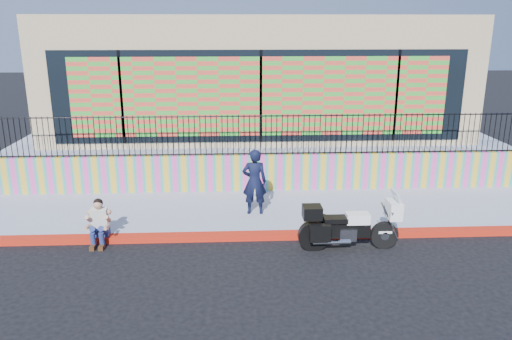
{
  "coord_description": "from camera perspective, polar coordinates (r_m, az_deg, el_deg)",
  "views": [
    {
      "loc": [
        -0.89,
        -11.06,
        4.96
      ],
      "look_at": [
        -0.29,
        1.2,
        1.38
      ],
      "focal_mm": 35.0,
      "sensor_mm": 36.0,
      "label": 1
    }
  ],
  "objects": [
    {
      "name": "red_curb",
      "position": [
        12.12,
        1.66,
        -7.49
      ],
      "size": [
        16.0,
        0.3,
        0.15
      ],
      "primitive_type": "cube",
      "color": "#B3100C",
      "rests_on": "ground"
    },
    {
      "name": "ground",
      "position": [
        12.15,
        1.66,
        -7.82
      ],
      "size": [
        90.0,
        90.0,
        0.0
      ],
      "primitive_type": "plane",
      "color": "black",
      "rests_on": "ground"
    },
    {
      "name": "police_motorcycle",
      "position": [
        11.58,
        10.43,
        -6.18
      ],
      "size": [
        2.27,
        0.75,
        1.41
      ],
      "color": "black",
      "rests_on": "ground"
    },
    {
      "name": "seated_man",
      "position": [
        12.22,
        -17.54,
        -6.18
      ],
      "size": [
        0.54,
        0.71,
        1.06
      ],
      "color": "navy",
      "rests_on": "ground"
    },
    {
      "name": "metal_fence",
      "position": [
        14.67,
        0.74,
        4.03
      ],
      "size": [
        15.8,
        0.04,
        1.2
      ],
      "primitive_type": null,
      "color": "black",
      "rests_on": "mural_wall"
    },
    {
      "name": "elevated_platform",
      "position": [
        19.91,
        -0.18,
        3.69
      ],
      "size": [
        16.0,
        10.0,
        1.25
      ],
      "primitive_type": "cube",
      "color": "#8D94A9",
      "rests_on": "ground"
    },
    {
      "name": "storefront_building",
      "position": [
        19.29,
        -0.15,
        11.18
      ],
      "size": [
        14.0,
        8.06,
        4.0
      ],
      "color": "tan",
      "rests_on": "elevated_platform"
    },
    {
      "name": "mural_wall",
      "position": [
        14.96,
        0.72,
        -0.28
      ],
      "size": [
        16.0,
        0.2,
        1.1
      ],
      "primitive_type": "cube",
      "color": "#FF43AF",
      "rests_on": "sidewalk"
    },
    {
      "name": "police_officer",
      "position": [
        13.01,
        -0.18,
        -1.34
      ],
      "size": [
        0.64,
        0.42,
        1.75
      ],
      "primitive_type": "imported",
      "rotation": [
        0.0,
        0.0,
        3.14
      ],
      "color": "black",
      "rests_on": "sidewalk"
    },
    {
      "name": "sidewalk",
      "position": [
        13.64,
        1.13,
        -4.71
      ],
      "size": [
        16.0,
        3.0,
        0.15
      ],
      "primitive_type": "cube",
      "color": "#8D94A9",
      "rests_on": "ground"
    }
  ]
}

